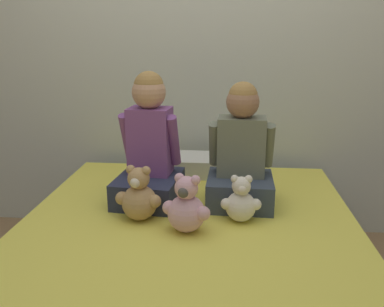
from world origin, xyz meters
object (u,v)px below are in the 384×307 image
(child_on_right, at_px, (241,156))
(teddy_bear_held_by_left_child, at_px, (139,197))
(child_on_left, at_px, (149,149))
(teddy_bear_between_children, at_px, (187,208))
(pillow_at_headboard, at_px, (199,165))
(teddy_bear_held_by_right_child, at_px, (241,202))
(bed, at_px, (186,283))

(child_on_right, height_order, teddy_bear_held_by_left_child, child_on_right)
(child_on_left, distance_m, teddy_bear_held_by_left_child, 0.30)
(teddy_bear_between_children, distance_m, pillow_at_headboard, 0.79)
(child_on_left, relative_size, teddy_bear_between_children, 2.51)
(pillow_at_headboard, bearing_deg, child_on_left, -117.83)
(pillow_at_headboard, bearing_deg, teddy_bear_between_children, -89.71)
(teddy_bear_held_by_left_child, relative_size, teddy_bear_held_by_right_child, 1.18)
(teddy_bear_held_by_right_child, distance_m, pillow_at_headboard, 0.71)
(teddy_bear_held_by_left_child, xyz_separation_m, pillow_at_headboard, (0.23, 0.69, -0.06))
(bed, relative_size, teddy_bear_between_children, 7.36)
(teddy_bear_held_by_left_child, bearing_deg, bed, -20.27)
(teddy_bear_held_by_left_child, bearing_deg, child_on_left, 97.49)
(child_on_left, bearing_deg, teddy_bear_held_by_right_child, -20.16)
(teddy_bear_held_by_left_child, bearing_deg, teddy_bear_held_by_right_child, 11.42)
(bed, xyz_separation_m, teddy_bear_held_by_right_child, (0.24, 0.15, 0.35))
(bed, distance_m, teddy_bear_held_by_right_child, 0.45)
(child_on_right, distance_m, teddy_bear_held_by_left_child, 0.56)
(teddy_bear_held_by_left_child, relative_size, teddy_bear_between_children, 1.00)
(child_on_left, height_order, pillow_at_headboard, child_on_left)
(child_on_right, relative_size, teddy_bear_between_children, 2.34)
(bed, height_order, child_on_left, child_on_left)
(child_on_right, relative_size, teddy_bear_held_by_left_child, 2.35)
(bed, xyz_separation_m, teddy_bear_between_children, (0.00, 0.03, 0.36))
(child_on_right, bearing_deg, teddy_bear_between_children, -122.76)
(child_on_right, xyz_separation_m, pillow_at_headboard, (-0.24, 0.44, -0.20))
(child_on_right, xyz_separation_m, teddy_bear_held_by_right_child, (-0.00, -0.23, -0.16))
(bed, xyz_separation_m, child_on_left, (-0.23, 0.38, 0.52))
(teddy_bear_held_by_left_child, xyz_separation_m, teddy_bear_held_by_right_child, (0.47, 0.03, -0.02))
(child_on_left, xyz_separation_m, pillow_at_headboard, (0.23, 0.43, -0.22))
(child_on_right, xyz_separation_m, teddy_bear_between_children, (-0.24, -0.35, -0.14))
(child_on_left, relative_size, pillow_at_headboard, 1.46)
(child_on_right, bearing_deg, teddy_bear_held_by_right_child, -88.72)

